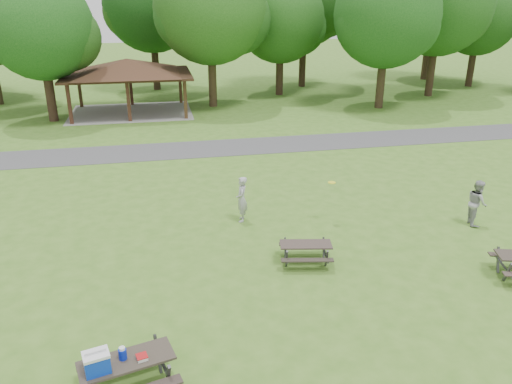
% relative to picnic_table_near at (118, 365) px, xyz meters
% --- Properties ---
extents(ground, '(160.00, 160.00, 0.00)m').
position_rel_picnic_table_near_xyz_m(ground, '(3.48, 3.60, -0.78)').
color(ground, '#3F6B1E').
rests_on(ground, ground).
extents(asphalt_path, '(120.00, 3.20, 0.02)m').
position_rel_picnic_table_near_xyz_m(asphalt_path, '(3.48, 17.60, -0.77)').
color(asphalt_path, '#404042').
rests_on(asphalt_path, ground).
extents(pavilion, '(8.60, 7.01, 3.76)m').
position_rel_picnic_table_near_xyz_m(pavilion, '(-0.52, 27.60, 2.28)').
color(pavilion, '#331B12').
rests_on(pavilion, ground).
extents(tree_row_d, '(6.93, 6.60, 9.27)m').
position_rel_picnic_table_near_xyz_m(tree_row_d, '(-5.44, 26.13, 4.99)').
color(tree_row_d, black).
rests_on(tree_row_d, ground).
extents(tree_row_e, '(8.40, 8.00, 11.02)m').
position_rel_picnic_table_near_xyz_m(tree_row_e, '(5.58, 28.63, 6.00)').
color(tree_row_e, '#312416').
rests_on(tree_row_e, ground).
extents(tree_row_f, '(7.35, 7.00, 9.55)m').
position_rel_picnic_table_near_xyz_m(tree_row_f, '(11.56, 32.13, 5.06)').
color(tree_row_f, black).
rests_on(tree_row_f, ground).
extents(tree_row_g, '(7.77, 7.40, 10.25)m').
position_rel_picnic_table_near_xyz_m(tree_row_g, '(17.57, 25.63, 5.55)').
color(tree_row_g, black).
rests_on(tree_row_g, ground).
extents(tree_row_h, '(8.61, 8.20, 11.37)m').
position_rel_picnic_table_near_xyz_m(tree_row_h, '(23.58, 29.13, 6.25)').
color(tree_row_h, black).
rests_on(tree_row_h, ground).
extents(tree_row_i, '(7.14, 6.80, 9.52)m').
position_rel_picnic_table_near_xyz_m(tree_row_i, '(29.56, 32.63, 5.13)').
color(tree_row_i, black).
rests_on(tree_row_i, ground).
extents(tree_deep_b, '(8.40, 8.00, 11.13)m').
position_rel_picnic_table_near_xyz_m(tree_deep_b, '(1.58, 36.63, 6.11)').
color(tree_deep_b, black).
rests_on(tree_deep_b, ground).
extents(tree_deep_d, '(8.40, 8.00, 11.27)m').
position_rel_picnic_table_near_xyz_m(tree_deep_d, '(27.58, 37.13, 6.25)').
color(tree_deep_d, '#312016').
rests_on(tree_deep_d, ground).
extents(picnic_table_near, '(2.27, 1.99, 1.36)m').
position_rel_picnic_table_near_xyz_m(picnic_table_near, '(0.00, 0.00, 0.00)').
color(picnic_table_near, '#2E2721').
rests_on(picnic_table_near, ground).
extents(picnic_table_middle, '(1.81, 1.56, 0.70)m').
position_rel_picnic_table_near_xyz_m(picnic_table_middle, '(5.44, 4.58, -0.27)').
color(picnic_table_middle, '#312723').
rests_on(picnic_table_middle, ground).
extents(frisbee_in_flight, '(0.38, 0.38, 0.02)m').
position_rel_picnic_table_near_xyz_m(frisbee_in_flight, '(7.22, 7.32, 0.78)').
color(frisbee_in_flight, yellow).
rests_on(frisbee_in_flight, ground).
extents(frisbee_thrower, '(0.52, 0.69, 1.72)m').
position_rel_picnic_table_near_xyz_m(frisbee_thrower, '(4.04, 8.08, 0.08)').
color(frisbee_thrower, '#A3A3A5').
rests_on(frisbee_thrower, ground).
extents(frisbee_catcher, '(0.85, 0.97, 1.70)m').
position_rel_picnic_table_near_xyz_m(frisbee_catcher, '(12.37, 6.08, 0.07)').
color(frisbee_catcher, '#9B9B9D').
rests_on(frisbee_catcher, ground).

